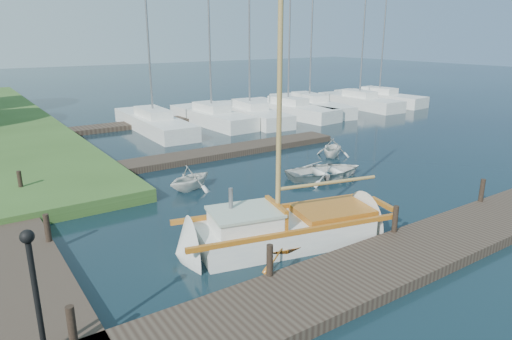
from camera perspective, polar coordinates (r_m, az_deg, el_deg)
ground at (r=16.63m, az=0.00°, el=-3.96°), size 160.00×160.00×0.00m
near_dock at (r=12.50m, az=15.94°, el=-11.19°), size 18.00×2.20×0.30m
left_dock at (r=15.96m, az=-29.24°, el=-6.54°), size 2.20×18.00×0.30m
far_dock at (r=22.88m, az=-5.01°, el=2.14°), size 14.00×1.60×0.30m
pontoon at (r=34.90m, az=-1.18°, el=7.22°), size 30.00×1.60×0.30m
mooring_post_0 at (r=9.50m, az=-22.04°, el=-17.57°), size 0.16×0.16×0.80m
mooring_post_1 at (r=11.03m, az=1.72°, el=-11.21°), size 0.16×0.16×0.80m
mooring_post_2 at (r=13.92m, az=17.01°, el=-5.87°), size 0.16×0.16×0.80m
mooring_post_3 at (r=17.50m, az=26.40°, el=-2.29°), size 0.16×0.16×0.80m
mooring_post_4 at (r=13.99m, az=-24.64°, el=-6.59°), size 0.16×0.16×0.80m
mooring_post_5 at (r=18.69m, az=-27.40°, el=-1.29°), size 0.16×0.16×0.80m
lamp_post at (r=8.86m, az=-26.07°, el=-11.89°), size 0.24×0.24×2.44m
sailboat at (r=13.43m, az=4.14°, el=-7.63°), size 7.41×3.50×9.83m
dinghy at (r=13.04m, az=3.24°, el=-8.34°), size 3.69×2.87×0.70m
tender_b at (r=17.98m, az=-8.24°, el=-0.72°), size 2.51×2.33×1.08m
tender_c at (r=19.58m, az=8.66°, el=0.12°), size 3.84×3.11×0.70m
tender_d at (r=22.96m, az=9.58°, el=3.00°), size 2.64×2.57×1.06m
marina_boat_1 at (r=29.54m, az=-12.69°, el=5.90°), size 2.46×9.24×10.20m
marina_boat_2 at (r=31.13m, az=-5.57°, el=6.79°), size 2.53×8.05×11.22m
marina_boat_3 at (r=32.19m, az=-0.80°, el=7.18°), size 3.04×8.74×10.86m
marina_boat_4 at (r=34.19m, az=4.02°, el=7.69°), size 3.12×8.75×9.98m
marina_boat_5 at (r=36.44m, az=6.68°, el=8.16°), size 3.59×9.67×9.88m
marina_boat_6 at (r=39.11m, az=12.77°, el=8.46°), size 2.51×8.04×10.57m
marina_boat_7 at (r=41.79m, az=15.12°, el=8.81°), size 3.13×8.47×12.01m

